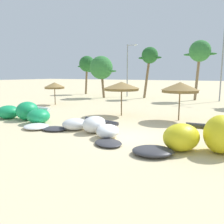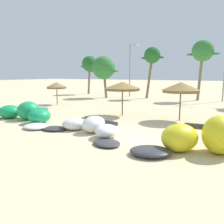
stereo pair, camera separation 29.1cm
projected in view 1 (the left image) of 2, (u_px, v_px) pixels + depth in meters
The scene contains 13 objects.
ground_plane at pixel (132, 137), 13.29m from camera, with size 260.00×260.00×0.00m, color beige.
kite_far_left at pixel (23, 114), 17.93m from camera, with size 8.18×3.86×1.46m.
kite_left at pixel (90, 127), 14.09m from camera, with size 6.55×3.80×1.03m.
kite_left_of_center at pixel (221, 141), 10.22m from camera, with size 7.77×3.85×1.76m.
beach_umbrella_near_van at pixel (54, 86), 27.27m from camera, with size 2.41×2.41×2.66m.
beach_umbrella_middle at pixel (122, 86), 19.96m from camera, with size 3.13×3.13×2.95m.
beach_umbrella_near_palms at pixel (180, 87), 17.76m from camera, with size 2.90×2.90×3.00m.
palm_leftmost at pixel (87, 64), 41.78m from camera, with size 4.27×2.84×6.89m.
palm_left at pixel (101, 68), 35.39m from camera, with size 5.30×3.53×6.37m.
palm_left_of_gap at pixel (150, 57), 34.08m from camera, with size 3.61×2.41×7.57m.
palm_center_left at pixel (200, 52), 31.24m from camera, with size 4.31×2.87×8.15m.
lamppost_west at pixel (128, 68), 36.90m from camera, with size 1.74×0.24×8.25m.
lamppost_west_center at pixel (224, 60), 30.10m from camera, with size 2.14×0.24×9.61m.
Camera 1 is at (5.19, -11.85, 3.58)m, focal length 37.06 mm.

